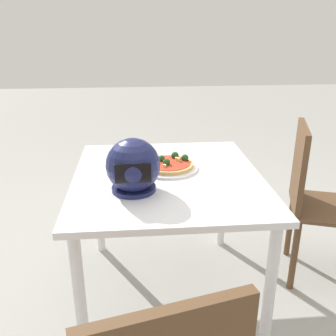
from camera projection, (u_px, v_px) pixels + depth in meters
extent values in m
plane|color=#9E9E99|center=(168.00, 291.00, 2.10)|extent=(14.00, 14.00, 0.00)
cube|color=white|center=(168.00, 178.00, 1.85)|extent=(0.92, 1.02, 0.03)
cylinder|color=white|center=(223.00, 199.00, 2.43)|extent=(0.05, 0.05, 0.67)
cylinder|color=white|center=(99.00, 204.00, 2.36)|extent=(0.05, 0.05, 0.67)
cylinder|color=white|center=(270.00, 291.00, 1.60)|extent=(0.05, 0.05, 0.67)
cylinder|color=white|center=(80.00, 303.00, 1.53)|extent=(0.05, 0.05, 0.67)
cylinder|color=white|center=(168.00, 167.00, 1.92)|extent=(0.30, 0.30, 0.01)
cylinder|color=tan|center=(168.00, 165.00, 1.92)|extent=(0.25, 0.25, 0.02)
cylinder|color=red|center=(168.00, 163.00, 1.91)|extent=(0.22, 0.22, 0.00)
sphere|color=#234C1E|center=(167.00, 162.00, 1.89)|extent=(0.04, 0.04, 0.04)
sphere|color=#234C1E|center=(185.00, 158.00, 1.95)|extent=(0.04, 0.04, 0.04)
sphere|color=#234C1E|center=(161.00, 159.00, 1.94)|extent=(0.04, 0.04, 0.04)
sphere|color=#234C1E|center=(175.00, 155.00, 1.98)|extent=(0.04, 0.04, 0.04)
cylinder|color=#E0D172|center=(177.00, 159.00, 1.94)|extent=(0.02, 0.02, 0.02)
cylinder|color=#E0D172|center=(166.00, 162.00, 1.90)|extent=(0.02, 0.02, 0.01)
cylinder|color=#E0D172|center=(179.00, 160.00, 1.93)|extent=(0.02, 0.02, 0.02)
cylinder|color=#E0D172|center=(164.00, 166.00, 1.86)|extent=(0.03, 0.03, 0.01)
sphere|color=#191E4C|center=(133.00, 165.00, 1.64)|extent=(0.24, 0.24, 0.24)
cylinder|color=#191E4C|center=(134.00, 188.00, 1.68)|extent=(0.20, 0.20, 0.02)
cube|color=black|center=(133.00, 173.00, 1.54)|extent=(0.15, 0.02, 0.08)
cube|color=brown|center=(329.00, 208.00, 2.09)|extent=(0.50, 0.50, 0.02)
cube|color=brown|center=(299.00, 166.00, 2.04)|extent=(0.15, 0.37, 0.45)
cylinder|color=brown|center=(290.00, 225.00, 2.36)|extent=(0.04, 0.04, 0.43)
cylinder|color=brown|center=(294.00, 255.00, 2.05)|extent=(0.04, 0.04, 0.43)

